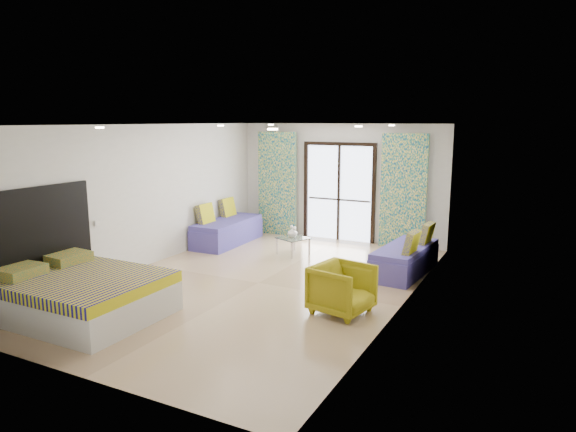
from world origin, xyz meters
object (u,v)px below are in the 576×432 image
at_px(bed, 82,295).
at_px(coffee_table, 293,239).
at_px(daybed_right, 406,258).
at_px(armchair, 342,287).
at_px(daybed_left, 227,230).

xyz_separation_m(bed, coffee_table, (1.16, 4.44, 0.01)).
relative_size(bed, coffee_table, 2.99).
bearing_deg(bed, coffee_table, 75.40).
bearing_deg(coffee_table, daybed_right, -6.14).
relative_size(coffee_table, armchair, 0.91).
bearing_deg(daybed_left, coffee_table, -8.36).
height_order(bed, armchair, armchair).
relative_size(daybed_left, armchair, 2.51).
distance_m(daybed_left, coffee_table, 1.81).
distance_m(daybed_left, daybed_right, 4.26).
xyz_separation_m(daybed_right, coffee_table, (-2.44, 0.26, 0.04)).
height_order(bed, daybed_right, daybed_right).
height_order(daybed_right, armchair, daybed_right).
bearing_deg(armchair, daybed_left, 64.96).
xyz_separation_m(daybed_left, armchair, (3.91, -2.83, 0.09)).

